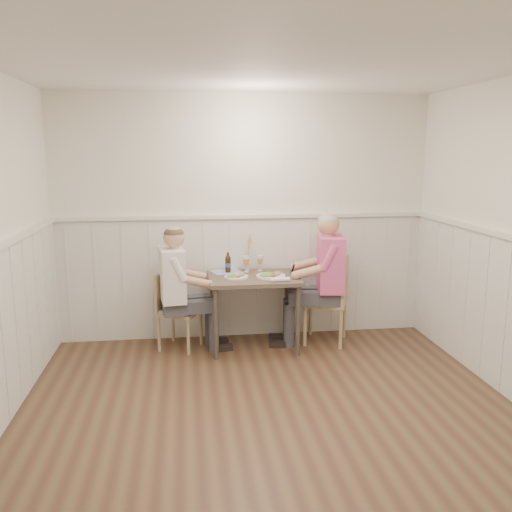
# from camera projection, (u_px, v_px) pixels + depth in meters

# --- Properties ---
(ground_plane) EXTENTS (4.50, 4.50, 0.00)m
(ground_plane) POSITION_uv_depth(u_px,v_px,m) (279.00, 437.00, 3.85)
(ground_plane) COLOR #492E20
(room_shell) EXTENTS (4.04, 4.54, 2.60)m
(room_shell) POSITION_uv_depth(u_px,v_px,m) (281.00, 226.00, 3.57)
(room_shell) COLOR white
(room_shell) RESTS_ON ground
(wainscot) EXTENTS (4.00, 4.49, 1.34)m
(wainscot) POSITION_uv_depth(u_px,v_px,m) (265.00, 316.00, 4.39)
(wainscot) COLOR silver
(wainscot) RESTS_ON ground
(dining_table) EXTENTS (0.91, 0.70, 0.75)m
(dining_table) POSITION_uv_depth(u_px,v_px,m) (253.00, 286.00, 5.53)
(dining_table) COLOR brown
(dining_table) RESTS_ON ground
(chair_right) EXTENTS (0.56, 0.56, 0.92)m
(chair_right) POSITION_uv_depth(u_px,v_px,m) (331.00, 297.00, 5.69)
(chair_right) COLOR #9C7F64
(chair_right) RESTS_ON ground
(chair_left) EXTENTS (0.50, 0.50, 0.80)m
(chair_left) POSITION_uv_depth(u_px,v_px,m) (175.00, 307.00, 5.54)
(chair_left) COLOR #9C7F64
(chair_left) RESTS_ON ground
(man_in_pink) EXTENTS (0.70, 0.49, 1.42)m
(man_in_pink) POSITION_uv_depth(u_px,v_px,m) (326.00, 289.00, 5.62)
(man_in_pink) COLOR #3F3F47
(man_in_pink) RESTS_ON ground
(diner_cream) EXTENTS (0.64, 0.45, 1.31)m
(diner_cream) POSITION_uv_depth(u_px,v_px,m) (177.00, 299.00, 5.41)
(diner_cream) COLOR #3F3F47
(diner_cream) RESTS_ON ground
(plate_man) EXTENTS (0.30, 0.30, 0.08)m
(plate_man) POSITION_uv_depth(u_px,v_px,m) (270.00, 275.00, 5.47)
(plate_man) COLOR white
(plate_man) RESTS_ON dining_table
(plate_diner) EXTENTS (0.24, 0.24, 0.06)m
(plate_diner) POSITION_uv_depth(u_px,v_px,m) (235.00, 276.00, 5.44)
(plate_diner) COLOR white
(plate_diner) RESTS_ON dining_table
(beer_glass_a) EXTENTS (0.07, 0.07, 0.16)m
(beer_glass_a) POSITION_uv_depth(u_px,v_px,m) (260.00, 261.00, 5.76)
(beer_glass_a) COLOR silver
(beer_glass_a) RESTS_ON dining_table
(beer_glass_b) EXTENTS (0.07, 0.07, 0.17)m
(beer_glass_b) POSITION_uv_depth(u_px,v_px,m) (246.00, 261.00, 5.70)
(beer_glass_b) COLOR silver
(beer_glass_b) RESTS_ON dining_table
(beer_bottle) EXTENTS (0.06, 0.06, 0.22)m
(beer_bottle) POSITION_uv_depth(u_px,v_px,m) (228.00, 264.00, 5.66)
(beer_bottle) COLOR black
(beer_bottle) RESTS_ON dining_table
(rolled_napkin) EXTENTS (0.20, 0.05, 0.04)m
(rolled_napkin) POSITION_uv_depth(u_px,v_px,m) (280.00, 280.00, 5.28)
(rolled_napkin) COLOR white
(rolled_napkin) RESTS_ON dining_table
(grass_vase) EXTENTS (0.05, 0.05, 0.42)m
(grass_vase) POSITION_uv_depth(u_px,v_px,m) (247.00, 253.00, 5.75)
(grass_vase) COLOR silver
(grass_vase) RESTS_ON dining_table
(gingham_mat) EXTENTS (0.35, 0.31, 0.01)m
(gingham_mat) POSITION_uv_depth(u_px,v_px,m) (226.00, 272.00, 5.71)
(gingham_mat) COLOR #4D5BBC
(gingham_mat) RESTS_ON dining_table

